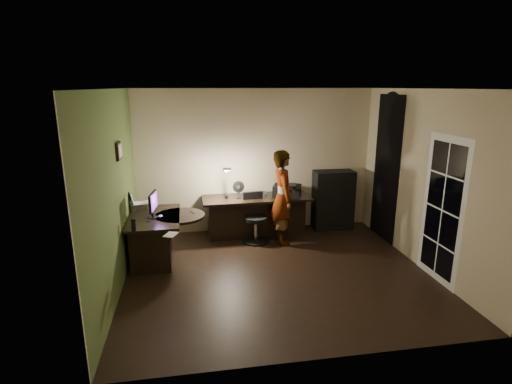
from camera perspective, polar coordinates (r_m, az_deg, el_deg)
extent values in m
cube|color=black|center=(6.16, 3.05, -11.52)|extent=(4.50, 4.00, 0.01)
cube|color=silver|center=(5.52, 3.45, 14.56)|extent=(4.50, 4.00, 0.01)
cube|color=#C6B692|center=(7.62, -0.08, 4.42)|extent=(4.50, 0.01, 2.70)
cube|color=#C6B692|center=(3.85, 9.84, -6.40)|extent=(4.50, 0.01, 2.70)
cube|color=#C6B692|center=(5.65, -19.66, -0.18)|extent=(0.01, 4.00, 2.70)
cube|color=#C6B692|center=(6.56, 22.84, 1.52)|extent=(0.01, 4.00, 2.70)
cube|color=#4E652E|center=(5.65, -19.52, -0.17)|extent=(0.00, 4.00, 2.70)
cube|color=black|center=(7.54, 18.12, 3.17)|extent=(0.01, 0.90, 2.60)
cube|color=white|center=(6.18, 25.08, -2.37)|extent=(0.02, 0.92, 2.10)
cube|color=black|center=(5.98, -19.04, 5.58)|extent=(0.04, 0.30, 0.25)
cube|color=black|center=(6.63, -14.17, -6.44)|extent=(0.81, 1.30, 0.75)
cube|color=black|center=(7.49, 0.08, -3.48)|extent=(2.01, 0.74, 0.75)
cube|color=black|center=(7.97, 10.94, -1.10)|extent=(0.78, 0.40, 1.15)
cube|color=silver|center=(6.87, -16.31, -2.06)|extent=(0.28, 0.24, 0.11)
cube|color=silver|center=(6.83, -16.26, -0.75)|extent=(0.37, 0.36, 0.21)
cube|color=black|center=(6.40, -14.63, -2.34)|extent=(0.15, 0.45, 0.29)
ellipsoid|color=silver|center=(6.43, -13.48, -3.37)|extent=(0.08, 0.10, 0.04)
cube|color=black|center=(6.31, -15.05, -3.96)|extent=(0.08, 0.14, 0.01)
cube|color=black|center=(6.56, -9.11, -2.89)|extent=(0.08, 0.11, 0.01)
cylinder|color=black|center=(5.92, -17.07, -4.48)|extent=(0.09, 0.09, 0.18)
cube|color=silver|center=(5.65, -12.08, -5.98)|extent=(0.22, 0.25, 0.01)
cube|color=black|center=(7.27, -2.52, 0.34)|extent=(0.23, 0.15, 0.33)
cube|color=#175180|center=(7.48, 0.84, -0.15)|extent=(0.20, 0.13, 0.09)
cube|color=black|center=(7.46, 4.46, 0.28)|extent=(0.61, 0.54, 0.22)
cube|color=black|center=(7.23, -4.30, 1.54)|extent=(0.24, 0.33, 0.65)
cube|color=black|center=(7.15, -0.05, -3.79)|extent=(0.54, 0.54, 0.89)
imported|color=#D8A88C|center=(7.03, 3.83, -0.77)|extent=(0.42, 0.61, 1.68)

